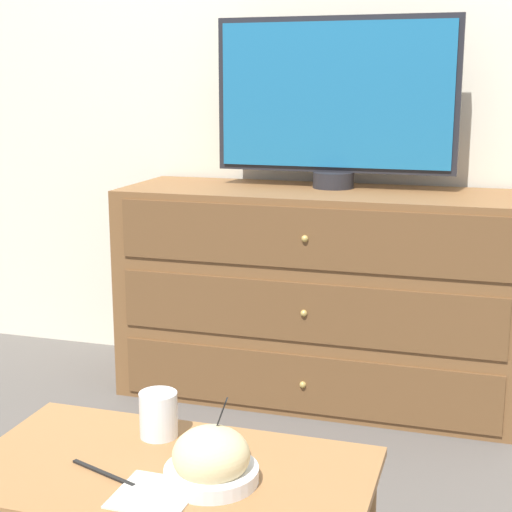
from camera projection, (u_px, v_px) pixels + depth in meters
ground_plane at (324, 368)px, 3.32m from camera, size 12.00×12.00×0.00m
wall_back at (332, 51)px, 3.06m from camera, size 12.00×0.05×2.60m
dresser at (320, 295)px, 2.96m from camera, size 1.49×0.51×0.79m
tv at (335, 100)px, 2.88m from camera, size 0.90×0.15×0.62m
coffee_table at (169, 494)px, 1.67m from camera, size 0.86×0.47×0.38m
takeout_bowl at (211, 461)px, 1.60m from camera, size 0.20×0.20×0.17m
drink_cup at (159, 417)px, 1.80m from camera, size 0.09×0.09×0.11m
napkin at (154, 494)px, 1.55m from camera, size 0.16×0.16×0.00m
knife at (103, 473)px, 1.64m from camera, size 0.17×0.07×0.01m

